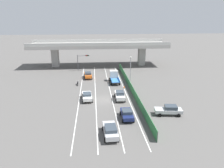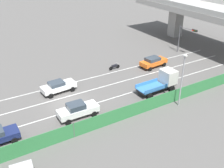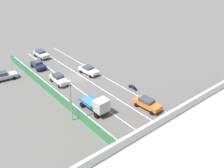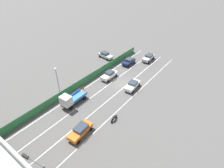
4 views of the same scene
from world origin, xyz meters
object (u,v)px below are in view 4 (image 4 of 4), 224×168
at_px(traffic_cone, 83,88).
at_px(car_sedan_navy, 129,61).
at_px(flatbed_truck_blue, 70,100).
at_px(motorcycle, 114,118).
at_px(car_sedan_silver, 148,57).
at_px(car_hatchback_white, 133,85).
at_px(street_lamp, 57,79).
at_px(car_taxi_orange, 80,130).
at_px(parked_wagon_silver, 105,55).
at_px(car_sedan_white, 109,75).
at_px(traffic_light, 38,168).

bearing_deg(traffic_cone, car_sedan_navy, -96.26).
height_order(flatbed_truck_blue, traffic_cone, flatbed_truck_blue).
xyz_separation_m(motorcycle, traffic_cone, (10.84, -3.36, -0.12)).
xyz_separation_m(car_sedan_silver, car_hatchback_white, (-3.53, 14.02, -0.06)).
relative_size(car_sedan_silver, street_lamp, 0.72).
distance_m(flatbed_truck_blue, street_lamp, 4.85).
xyz_separation_m(street_lamp, traffic_cone, (-2.15, -4.42, -3.67)).
bearing_deg(traffic_cone, car_hatchback_white, -141.12).
xyz_separation_m(car_taxi_orange, parked_wagon_silver, (14.05, -23.81, -0.00)).
bearing_deg(street_lamp, car_sedan_navy, -100.92).
distance_m(parked_wagon_silver, street_lamp, 19.71).
bearing_deg(car_sedan_white, car_sedan_navy, -89.13).
relative_size(car_sedan_silver, flatbed_truck_blue, 0.86).
bearing_deg(car_sedan_white, traffic_light, 109.17).
height_order(street_lamp, traffic_cone, street_lamp).
height_order(parked_wagon_silver, street_lamp, street_lamp).
height_order(flatbed_truck_blue, parked_wagon_silver, flatbed_truck_blue).
xyz_separation_m(flatbed_truck_blue, traffic_light, (-8.51, 12.18, 2.12)).
xyz_separation_m(car_hatchback_white, parked_wagon_silver, (13.95, -7.99, 0.04)).
bearing_deg(parked_wagon_silver, flatbed_truck_blue, 110.31).
bearing_deg(car_sedan_white, flatbed_truck_blue, 89.91).
xyz_separation_m(flatbed_truck_blue, street_lamp, (3.97, -0.87, 2.64)).
bearing_deg(flatbed_truck_blue, parked_wagon_silver, -69.69).
height_order(car_sedan_silver, traffic_light, traffic_light).
xyz_separation_m(car_sedan_silver, parked_wagon_silver, (10.43, 6.03, -0.01)).
bearing_deg(motorcycle, traffic_light, 87.92).
relative_size(car_sedan_silver, car_taxi_orange, 1.03).
height_order(car_sedan_white, motorcycle, car_sedan_white).
relative_size(car_sedan_navy, motorcycle, 2.16).
distance_m(motorcycle, street_lamp, 13.51).
height_order(car_hatchback_white, car_taxi_orange, car_taxi_orange).
height_order(car_sedan_navy, flatbed_truck_blue, flatbed_truck_blue).
height_order(car_taxi_orange, motorcycle, car_taxi_orange).
bearing_deg(car_hatchback_white, motorcycle, 103.82).
bearing_deg(motorcycle, traffic_cone, -17.23).
bearing_deg(traffic_cone, motorcycle, 162.77).
distance_m(flatbed_truck_blue, traffic_light, 15.00).
relative_size(car_sedan_white, traffic_light, 0.95).
height_order(flatbed_truck_blue, traffic_light, traffic_light).
bearing_deg(street_lamp, car_sedan_white, -109.32).
bearing_deg(car_hatchback_white, flatbed_truck_blue, 61.49).
distance_m(car_hatchback_white, street_lamp, 15.65).
height_order(car_taxi_orange, car_sedan_white, car_sedan_white).
xyz_separation_m(car_sedan_white, street_lamp, (3.99, 11.37, 3.06)).
bearing_deg(parked_wagon_silver, car_taxi_orange, 120.53).
bearing_deg(traffic_cone, car_sedan_white, -104.80).
height_order(car_sedan_silver, car_sedan_navy, car_sedan_silver).
height_order(car_hatchback_white, motorcycle, car_hatchback_white).
bearing_deg(traffic_cone, car_taxi_orange, 132.94).
height_order(car_hatchback_white, flatbed_truck_blue, flatbed_truck_blue).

